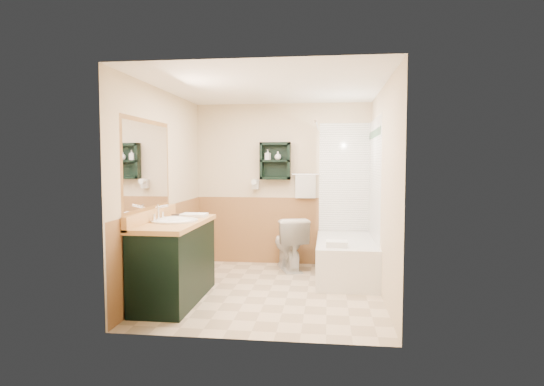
{
  "coord_description": "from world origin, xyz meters",
  "views": [
    {
      "loc": [
        0.68,
        -5.28,
        1.54
      ],
      "look_at": [
        0.0,
        0.2,
        1.16
      ],
      "focal_mm": 30.0,
      "sensor_mm": 36.0,
      "label": 1
    }
  ],
  "objects_px": {
    "toilet": "(289,243)",
    "soap_bottle_b": "(278,157)",
    "vanity": "(175,261)",
    "vanity_book": "(171,207)",
    "bathtub": "(346,259)",
    "soap_bottle_a": "(268,158)",
    "wall_shelf": "(275,161)",
    "hair_dryer": "(255,184)"
  },
  "relations": [
    {
      "from": "hair_dryer",
      "to": "bathtub",
      "type": "relative_size",
      "value": 0.16
    },
    {
      "from": "vanity",
      "to": "vanity_book",
      "type": "distance_m",
      "value": 0.69
    },
    {
      "from": "toilet",
      "to": "vanity_book",
      "type": "relative_size",
      "value": 3.36
    },
    {
      "from": "wall_shelf",
      "to": "bathtub",
      "type": "bearing_deg",
      "value": -33.95
    },
    {
      "from": "vanity",
      "to": "vanity_book",
      "type": "height_order",
      "value": "vanity_book"
    },
    {
      "from": "wall_shelf",
      "to": "soap_bottle_b",
      "type": "height_order",
      "value": "wall_shelf"
    },
    {
      "from": "vanity_book",
      "to": "soap_bottle_a",
      "type": "height_order",
      "value": "soap_bottle_a"
    },
    {
      "from": "vanity_book",
      "to": "soap_bottle_a",
      "type": "distance_m",
      "value": 1.89
    },
    {
      "from": "bathtub",
      "to": "toilet",
      "type": "height_order",
      "value": "toilet"
    },
    {
      "from": "vanity",
      "to": "soap_bottle_a",
      "type": "relative_size",
      "value": 9.16
    },
    {
      "from": "soap_bottle_a",
      "to": "toilet",
      "type": "bearing_deg",
      "value": -38.81
    },
    {
      "from": "vanity_book",
      "to": "soap_bottle_b",
      "type": "xyz_separation_m",
      "value": [
        1.1,
        1.52,
        0.61
      ]
    },
    {
      "from": "hair_dryer",
      "to": "bathtub",
      "type": "height_order",
      "value": "hair_dryer"
    },
    {
      "from": "vanity",
      "to": "soap_bottle_b",
      "type": "bearing_deg",
      "value": 63.7
    },
    {
      "from": "soap_bottle_a",
      "to": "wall_shelf",
      "type": "bearing_deg",
      "value": 2.64
    },
    {
      "from": "soap_bottle_a",
      "to": "soap_bottle_b",
      "type": "xyz_separation_m",
      "value": [
        0.15,
        0.0,
        0.01
      ]
    },
    {
      "from": "soap_bottle_a",
      "to": "bathtub",
      "type": "bearing_deg",
      "value": -31.15
    },
    {
      "from": "toilet",
      "to": "vanity",
      "type": "bearing_deg",
      "value": 36.06
    },
    {
      "from": "toilet",
      "to": "soap_bottle_b",
      "type": "relative_size",
      "value": 6.04
    },
    {
      "from": "hair_dryer",
      "to": "toilet",
      "type": "relative_size",
      "value": 0.32
    },
    {
      "from": "vanity_book",
      "to": "vanity",
      "type": "bearing_deg",
      "value": -87.34
    },
    {
      "from": "wall_shelf",
      "to": "bathtub",
      "type": "relative_size",
      "value": 0.37
    },
    {
      "from": "wall_shelf",
      "to": "soap_bottle_b",
      "type": "xyz_separation_m",
      "value": [
        0.04,
        -0.01,
        0.06
      ]
    },
    {
      "from": "vanity",
      "to": "soap_bottle_b",
      "type": "relative_size",
      "value": 11.14
    },
    {
      "from": "vanity",
      "to": "soap_bottle_a",
      "type": "distance_m",
      "value": 2.36
    },
    {
      "from": "vanity",
      "to": "wall_shelf",
      "type": "bearing_deg",
      "value": 64.78
    },
    {
      "from": "soap_bottle_b",
      "to": "bathtub",
      "type": "bearing_deg",
      "value": -34.87
    },
    {
      "from": "hair_dryer",
      "to": "soap_bottle_b",
      "type": "xyz_separation_m",
      "value": [
        0.34,
        -0.03,
        0.41
      ]
    },
    {
      "from": "bathtub",
      "to": "soap_bottle_b",
      "type": "bearing_deg",
      "value": 145.13
    },
    {
      "from": "vanity_book",
      "to": "toilet",
      "type": "bearing_deg",
      "value": 22.83
    },
    {
      "from": "hair_dryer",
      "to": "toilet",
      "type": "height_order",
      "value": "hair_dryer"
    },
    {
      "from": "toilet",
      "to": "vanity_book",
      "type": "height_order",
      "value": "vanity_book"
    },
    {
      "from": "bathtub",
      "to": "soap_bottle_a",
      "type": "bearing_deg",
      "value": 148.85
    },
    {
      "from": "vanity",
      "to": "soap_bottle_a",
      "type": "bearing_deg",
      "value": 67.46
    },
    {
      "from": "wall_shelf",
      "to": "vanity",
      "type": "xyz_separation_m",
      "value": [
        -0.89,
        -1.9,
        -1.11
      ]
    },
    {
      "from": "vanity_book",
      "to": "soap_bottle_a",
      "type": "bearing_deg",
      "value": 36.86
    },
    {
      "from": "soap_bottle_a",
      "to": "soap_bottle_b",
      "type": "relative_size",
      "value": 1.22
    },
    {
      "from": "hair_dryer",
      "to": "soap_bottle_a",
      "type": "height_order",
      "value": "soap_bottle_a"
    },
    {
      "from": "bathtub",
      "to": "soap_bottle_b",
      "type": "height_order",
      "value": "soap_bottle_b"
    },
    {
      "from": "hair_dryer",
      "to": "vanity_book",
      "type": "xyz_separation_m",
      "value": [
        -0.76,
        -1.55,
        -0.2
      ]
    },
    {
      "from": "vanity",
      "to": "toilet",
      "type": "relative_size",
      "value": 1.84
    },
    {
      "from": "wall_shelf",
      "to": "hair_dryer",
      "type": "bearing_deg",
      "value": 175.24
    }
  ]
}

